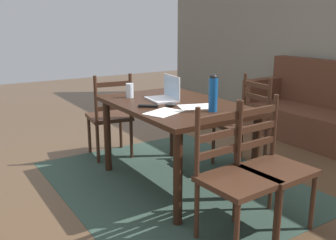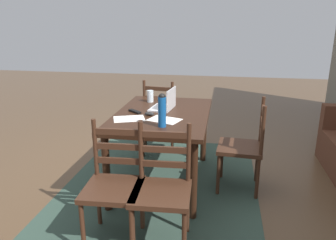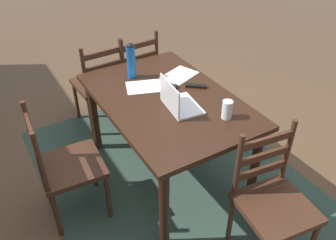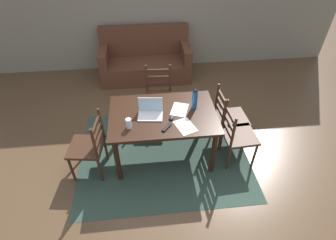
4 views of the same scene
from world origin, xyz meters
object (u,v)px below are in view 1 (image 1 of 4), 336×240
Objects in this scene: dining_table at (175,114)px; drinking_glass at (130,91)px; water_bottle at (213,92)px; computer_mouse at (170,105)px; chair_far_head at (243,123)px; chair_left_near at (110,117)px; laptop at (166,94)px; chair_right_far at (272,167)px; tv_remote at (148,106)px; couch at (318,113)px; chair_right_near at (233,178)px.

drinking_glass is (-0.45, -0.23, 0.17)m from dining_table.
computer_mouse is (-0.33, -0.19, -0.14)m from water_bottle.
chair_far_head and chair_left_near have the same top height.
laptop reaches higher than chair_left_near.
tv_remote is at bearing -154.27° from chair_right_far.
water_bottle reaches higher than couch.
water_bottle reaches higher than tv_remote.
computer_mouse is (1.10, 0.08, 0.33)m from chair_left_near.
chair_right_near is 6.98× the size of drinking_glass.
chair_left_near is 6.98× the size of drinking_glass.
chair_left_near reaches higher than computer_mouse.
water_bottle is 0.57m from tv_remote.
chair_far_head and chair_right_far have the same top height.
tv_remote is at bearing -86.03° from couch.
laptop reaches higher than chair_right_far.
computer_mouse is at bearing 174.97° from chair_right_near.
dining_table is at bearing -46.71° from tv_remote.
chair_left_near is at bearing -134.06° from chair_far_head.
computer_mouse is at bearing -149.84° from water_bottle.
chair_far_head is at bearing -83.64° from couch.
chair_right_far reaches higher than computer_mouse.
water_bottle is at bearing 154.38° from chair_right_near.
chair_left_near is at bearing -166.34° from laptop.
tv_remote is at bearing -138.27° from water_bottle.
chair_far_head is at bearing 45.94° from chair_left_near.
dining_table is at bearing -3.05° from laptop.
drinking_glass is at bearing -3.16° from chair_left_near.
chair_right_near is at bearing 1.34° from drinking_glass.
tv_remote is at bearing -57.96° from laptop.
dining_table is 0.51m from water_bottle.
computer_mouse is at bearing -161.66° from chair_right_far.
chair_right_far is 5.59× the size of tv_remote.
drinking_glass is at bearing -178.66° from chair_right_near.
couch reaches higher than tv_remote.
laptop is at bearing 166.57° from computer_mouse.
laptop is 3.44× the size of computer_mouse.
chair_right_near is 2.76m from couch.
water_bottle reaches higher than laptop.
chair_left_near reaches higher than tv_remote.
couch is 5.23× the size of laptop.
chair_right_far is 2.76× the size of laptop.
chair_right_near is 2.76× the size of laptop.
computer_mouse is (0.54, 0.11, -0.05)m from drinking_glass.
chair_right_near is at bearing -9.75° from laptop.
drinking_glass is at bearing -112.70° from chair_far_head.
chair_far_head is (0.00, 0.85, -0.21)m from dining_table.
chair_far_head is at bearing 133.97° from chair_right_near.
water_bottle is 0.94m from drinking_glass.
laptop reaches higher than dining_table.
chair_right_near is 0.38m from chair_right_far.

